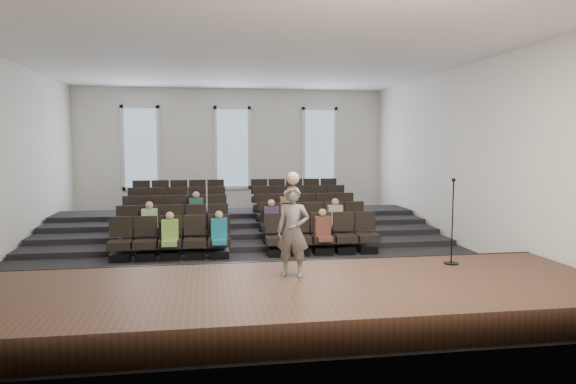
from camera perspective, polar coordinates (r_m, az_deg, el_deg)
The scene contains 13 objects.
ground at distance 13.71m, azimuth -4.63°, elevation -6.66°, with size 14.00×14.00×0.00m, color black.
ceiling at distance 13.58m, azimuth -4.80°, elevation 14.49°, with size 12.00×14.00×0.02m, color white.
wall_back at distance 20.42m, azimuth -6.19°, elevation 4.34°, with size 12.00×0.04×5.00m, color silver.
wall_front at distance 6.44m, azimuth -0.05°, elevation 2.24°, with size 12.00×0.04×5.00m, color silver.
wall_right at distance 15.10m, azimuth 18.76°, elevation 3.74°, with size 0.04×14.00×5.00m, color silver.
stage at distance 8.73m, azimuth -2.05°, elevation -11.98°, with size 11.80×3.60×0.50m, color #482D1F.
stage_lip at distance 10.42m, azimuth -3.24°, elevation -9.10°, with size 11.80×0.06×0.52m, color black.
risers at distance 16.78m, azimuth -5.46°, elevation -3.77°, with size 11.80×4.80×0.60m.
seating_rows at distance 15.10m, azimuth -5.10°, elevation -2.92°, with size 6.80×4.70×1.67m.
windows at distance 20.35m, azimuth -6.18°, elevation 4.90°, with size 8.44×0.10×3.24m.
audience at distance 13.88m, azimuth -4.76°, elevation -3.11°, with size 5.45×2.64×1.10m.
speaker at distance 9.13m, azimuth 0.55°, elevation -4.39°, with size 0.59×0.39×1.61m, color slate.
mic_stand at distance 10.58m, azimuth 17.75°, elevation -4.96°, with size 0.28×0.28×1.69m.
Camera 1 is at (-1.00, -13.37, 2.85)m, focal length 32.00 mm.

